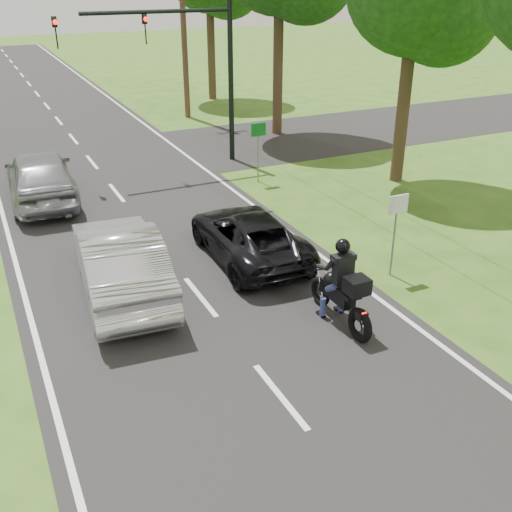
# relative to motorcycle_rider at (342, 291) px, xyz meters

# --- Properties ---
(ground) EXTENTS (140.00, 140.00, 0.00)m
(ground) POSITION_rel_motorcycle_rider_xyz_m (-2.33, -1.62, -0.78)
(ground) COLOR #2F5517
(ground) RESTS_ON ground
(road) EXTENTS (8.00, 100.00, 0.01)m
(road) POSITION_rel_motorcycle_rider_xyz_m (-2.33, 8.38, -0.77)
(road) COLOR black
(road) RESTS_ON ground
(cross_road) EXTENTS (60.00, 7.00, 0.01)m
(cross_road) POSITION_rel_motorcycle_rider_xyz_m (-2.33, 14.38, -0.77)
(cross_road) COLOR black
(cross_road) RESTS_ON ground
(motorcycle_rider) EXTENTS (0.65, 2.30, 1.98)m
(motorcycle_rider) POSITION_rel_motorcycle_rider_xyz_m (0.00, 0.00, 0.00)
(motorcycle_rider) COLOR black
(motorcycle_rider) RESTS_ON ground
(dark_suv) EXTENTS (2.25, 4.59, 1.26)m
(dark_suv) POSITION_rel_motorcycle_rider_xyz_m (-0.40, 3.83, -0.14)
(dark_suv) COLOR black
(dark_suv) RESTS_ON road
(silver_sedan) EXTENTS (2.19, 5.17, 1.66)m
(silver_sedan) POSITION_rel_motorcycle_rider_xyz_m (-3.89, 3.38, 0.06)
(silver_sedan) COLOR silver
(silver_sedan) RESTS_ON road
(silver_suv) EXTENTS (2.29, 5.16, 1.73)m
(silver_suv) POSITION_rel_motorcycle_rider_xyz_m (-4.67, 10.65, 0.10)
(silver_suv) COLOR gray
(silver_suv) RESTS_ON road
(traffic_signal) EXTENTS (6.38, 0.44, 6.00)m
(traffic_signal) POSITION_rel_motorcycle_rider_xyz_m (1.01, 12.37, 3.36)
(traffic_signal) COLOR black
(traffic_signal) RESTS_ON ground
(utility_pole_far) EXTENTS (1.60, 0.28, 10.00)m
(utility_pole_far) POSITION_rel_motorcycle_rider_xyz_m (3.87, 20.38, 4.31)
(utility_pole_far) COLOR brown
(utility_pole_far) RESTS_ON ground
(sign_white) EXTENTS (0.55, 0.07, 2.12)m
(sign_white) POSITION_rel_motorcycle_rider_xyz_m (2.37, 1.36, 0.82)
(sign_white) COLOR slate
(sign_white) RESTS_ON ground
(sign_green) EXTENTS (0.55, 0.07, 2.12)m
(sign_green) POSITION_rel_motorcycle_rider_xyz_m (2.57, 9.36, 0.82)
(sign_green) COLOR slate
(sign_green) RESTS_ON ground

